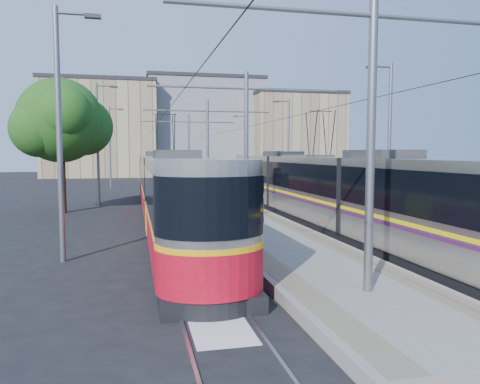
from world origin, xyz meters
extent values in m
plane|color=black|center=(0.00, 0.00, 0.00)|extent=(160.00, 160.00, 0.00)
cube|color=gray|center=(0.00, 17.00, 0.15)|extent=(4.00, 50.00, 0.30)
cube|color=gray|center=(-1.45, 17.00, 0.30)|extent=(0.70, 50.00, 0.01)
cube|color=gray|center=(1.45, 17.00, 0.30)|extent=(0.70, 50.00, 0.01)
cube|color=gray|center=(-4.32, 17.00, 0.01)|extent=(0.07, 70.00, 0.03)
cube|color=gray|center=(-2.88, 17.00, 0.01)|extent=(0.07, 70.00, 0.03)
cube|color=gray|center=(2.88, 17.00, 0.01)|extent=(0.07, 70.00, 0.03)
cube|color=gray|center=(4.32, 17.00, 0.01)|extent=(0.07, 70.00, 0.03)
cube|color=silver|center=(-3.60, -3.00, 0.01)|extent=(1.20, 5.00, 0.01)
cube|color=black|center=(-3.60, 11.25, 0.20)|extent=(2.30, 30.99, 0.40)
cube|color=#B4AEA5|center=(-3.60, 11.25, 1.85)|extent=(2.40, 29.39, 2.90)
cube|color=black|center=(-3.60, 11.25, 2.35)|extent=(2.43, 29.39, 1.30)
cube|color=#E7A30C|center=(-3.60, 11.25, 1.45)|extent=(2.43, 29.39, 0.12)
cube|color=red|center=(-3.60, 11.25, 0.95)|extent=(2.42, 29.39, 1.10)
cube|color=#2D2D30|center=(-3.60, 11.25, 3.45)|extent=(1.68, 3.00, 0.30)
cube|color=black|center=(3.60, 7.70, 0.20)|extent=(2.30, 28.77, 0.40)
cube|color=#B2AEA4|center=(3.60, 7.70, 1.85)|extent=(2.40, 27.17, 2.90)
cube|color=black|center=(3.60, 7.70, 2.35)|extent=(2.43, 27.17, 1.30)
cube|color=yellow|center=(3.60, 7.70, 1.45)|extent=(2.43, 27.17, 0.12)
cube|color=#49164D|center=(3.60, 7.70, 1.30)|extent=(2.43, 27.17, 0.10)
cube|color=#2D2D30|center=(3.60, 7.70, 3.45)|extent=(1.68, 3.00, 0.30)
cylinder|color=slate|center=(0.00, -4.00, 3.80)|extent=(0.20, 0.20, 7.00)
cylinder|color=slate|center=(0.00, -4.00, 6.50)|extent=(9.20, 0.10, 0.10)
cylinder|color=slate|center=(0.00, 8.00, 3.80)|extent=(0.20, 0.20, 7.00)
cylinder|color=slate|center=(0.00, 8.00, 6.50)|extent=(9.20, 0.10, 0.10)
cylinder|color=slate|center=(0.00, 20.00, 3.80)|extent=(0.20, 0.20, 7.00)
cylinder|color=slate|center=(0.00, 20.00, 6.50)|extent=(9.20, 0.10, 0.10)
cylinder|color=slate|center=(0.00, 32.00, 3.80)|extent=(0.20, 0.20, 7.00)
cylinder|color=slate|center=(0.00, 32.00, 6.50)|extent=(9.20, 0.10, 0.10)
cylinder|color=black|center=(-3.60, 17.00, 5.55)|extent=(0.02, 70.00, 0.02)
cylinder|color=black|center=(3.60, 17.00, 5.55)|extent=(0.02, 70.00, 0.02)
cylinder|color=slate|center=(-7.50, 2.00, 4.00)|extent=(0.18, 0.18, 8.00)
cube|color=#2D2D30|center=(-6.40, 2.00, 7.75)|extent=(0.50, 0.22, 0.12)
cylinder|color=slate|center=(-7.50, 18.00, 4.00)|extent=(0.18, 0.18, 8.00)
cube|color=#2D2D30|center=(-6.40, 18.00, 7.75)|extent=(0.50, 0.22, 0.12)
cylinder|color=slate|center=(-7.50, 34.00, 4.00)|extent=(0.18, 0.18, 8.00)
cube|color=#2D2D30|center=(-6.40, 34.00, 7.75)|extent=(0.50, 0.22, 0.12)
cylinder|color=slate|center=(7.50, 8.00, 4.00)|extent=(0.18, 0.18, 8.00)
cube|color=#2D2D30|center=(6.40, 8.00, 7.75)|extent=(0.50, 0.22, 0.12)
cylinder|color=slate|center=(7.50, 24.00, 4.00)|extent=(0.18, 0.18, 8.00)
cube|color=#2D2D30|center=(6.40, 24.00, 7.75)|extent=(0.50, 0.22, 0.12)
cylinder|color=slate|center=(7.50, 40.00, 4.00)|extent=(0.18, 0.18, 8.00)
cube|color=#2D2D30|center=(6.40, 40.00, 7.75)|extent=(0.50, 0.22, 0.12)
cube|color=black|center=(0.30, 16.62, 1.40)|extent=(0.79, 1.07, 2.19)
cube|color=black|center=(0.30, 16.62, 1.54)|extent=(0.84, 1.11, 1.14)
cylinder|color=#382314|center=(-9.34, 15.10, 1.62)|extent=(0.44, 0.44, 3.24)
sphere|color=#224C15|center=(-9.34, 15.10, 5.36)|extent=(4.85, 4.85, 4.85)
sphere|color=#224C15|center=(-8.13, 15.91, 5.06)|extent=(3.44, 3.44, 3.44)
cube|color=tan|center=(-10.00, 60.00, 6.82)|extent=(16.00, 12.00, 13.64)
cube|color=#262328|center=(-10.00, 60.00, 13.89)|extent=(16.32, 12.24, 0.50)
cube|color=gray|center=(6.00, 64.00, 7.49)|extent=(18.00, 14.00, 14.98)
cube|color=#262328|center=(6.00, 64.00, 15.23)|extent=(18.36, 14.28, 0.50)
cube|color=tan|center=(20.00, 58.00, 6.24)|extent=(14.00, 10.00, 12.48)
cube|color=#262328|center=(20.00, 58.00, 12.73)|extent=(14.28, 10.20, 0.50)
camera|label=1|loc=(-5.22, -13.67, 3.48)|focal=35.00mm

